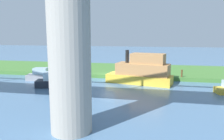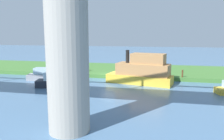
# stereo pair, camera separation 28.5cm
# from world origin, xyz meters

# --- Properties ---
(ground_plane) EXTENTS (160.00, 160.00, 0.00)m
(ground_plane) POSITION_xyz_m (0.00, 0.00, 0.00)
(ground_plane) COLOR #4C7093
(grassy_bank) EXTENTS (80.00, 12.00, 0.50)m
(grassy_bank) POSITION_xyz_m (0.00, -6.00, 0.25)
(grassy_bank) COLOR #427533
(grassy_bank) RESTS_ON ground
(bridge_pylon) EXTENTS (2.50, 2.50, 10.75)m
(bridge_pylon) POSITION_xyz_m (-1.06, 16.49, 5.38)
(bridge_pylon) COLOR #9E998E
(bridge_pylon) RESTS_ON ground
(person_on_bank) EXTENTS (0.39, 0.39, 1.39)m
(person_on_bank) POSITION_xyz_m (4.46, -2.09, 1.20)
(person_on_bank) COLOR #2D334C
(person_on_bank) RESTS_ON grassy_bank
(mooring_post) EXTENTS (0.20, 0.20, 0.94)m
(mooring_post) POSITION_xyz_m (-9.17, -0.41, 0.97)
(mooring_post) COLOR brown
(mooring_post) RESTS_ON grassy_bank
(motorboat_red) EXTENTS (8.18, 4.18, 3.99)m
(motorboat_red) POSITION_xyz_m (-4.23, 2.03, 1.48)
(motorboat_red) COLOR gold
(motorboat_red) RESTS_ON ground
(riverboat_paddlewheel) EXTENTS (4.98, 2.61, 1.58)m
(riverboat_paddlewheel) POSITION_xyz_m (8.28, 2.49, 0.56)
(riverboat_paddlewheel) COLOR #99999E
(riverboat_paddlewheel) RESTS_ON ground
(houseboat_blue) EXTENTS (5.31, 2.98, 1.67)m
(houseboat_blue) POSITION_xyz_m (4.95, 5.69, 0.60)
(houseboat_blue) COLOR #1E232D
(houseboat_blue) RESTS_ON ground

